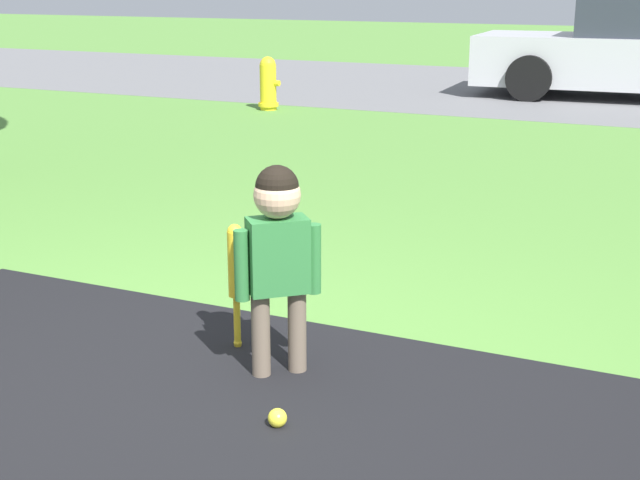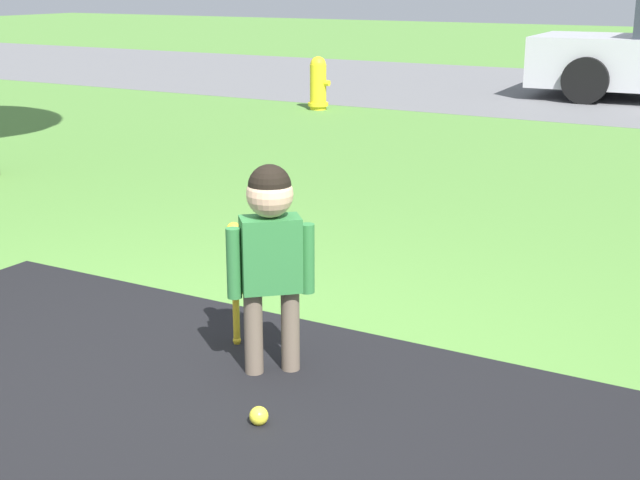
% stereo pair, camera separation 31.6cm
% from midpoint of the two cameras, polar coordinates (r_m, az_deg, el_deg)
% --- Properties ---
extents(ground_plane, '(60.00, 60.00, 0.00)m').
position_cam_midpoint_polar(ground_plane, '(3.60, -13.30, -10.02)').
color(ground_plane, '#518438').
extents(street_strip, '(40.00, 6.00, 0.01)m').
position_cam_midpoint_polar(street_strip, '(13.46, 16.09, 9.04)').
color(street_strip, slate).
rests_on(street_strip, ground).
extents(child, '(0.28, 0.26, 0.88)m').
position_cam_midpoint_polar(child, '(3.55, -5.27, -0.12)').
color(child, '#6B5B4C').
rests_on(child, ground).
extents(baseball_bat, '(0.07, 0.07, 0.57)m').
position_cam_midpoint_polar(baseball_bat, '(3.89, -7.74, -1.86)').
color(baseball_bat, yellow).
rests_on(baseball_bat, ground).
extents(sports_ball, '(0.07, 0.07, 0.07)m').
position_cam_midpoint_polar(sports_ball, '(3.32, -5.52, -11.32)').
color(sports_ball, yellow).
rests_on(sports_ball, ground).
extents(fire_hydrant, '(0.29, 0.26, 0.66)m').
position_cam_midpoint_polar(fire_hydrant, '(11.23, -4.15, 9.94)').
color(fire_hydrant, yellow).
rests_on(fire_hydrant, ground).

